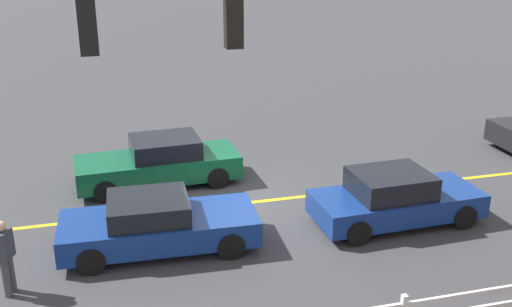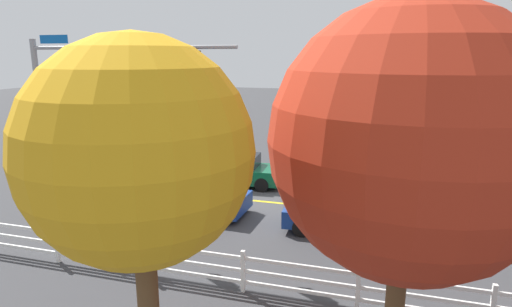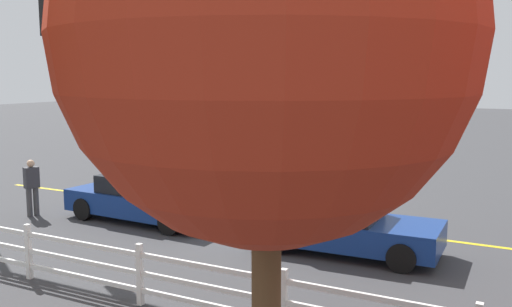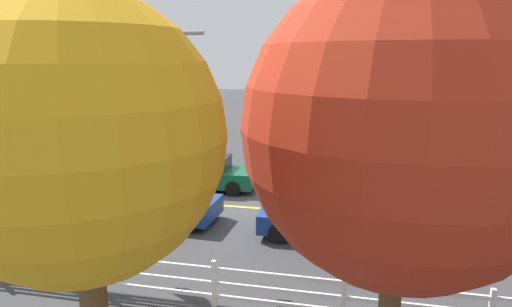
{
  "view_description": "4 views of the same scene",
  "coord_description": "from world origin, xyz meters",
  "px_view_note": "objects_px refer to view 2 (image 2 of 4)",
  "views": [
    {
      "loc": [
        3.33,
        15.02,
        7.22
      ],
      "look_at": [
        -0.36,
        1.09,
        1.87
      ],
      "focal_mm": 42.68,
      "sensor_mm": 36.0,
      "label": 1
    },
    {
      "loc": [
        -4.66,
        16.25,
        6.02
      ],
      "look_at": [
        -0.16,
        0.87,
        2.27
      ],
      "focal_mm": 29.71,
      "sensor_mm": 36.0,
      "label": 2
    },
    {
      "loc": [
        -8.08,
        14.68,
        4.19
      ],
      "look_at": [
        -0.61,
        0.5,
        1.95
      ],
      "focal_mm": 40.15,
      "sensor_mm": 36.0,
      "label": 3
    },
    {
      "loc": [
        -4.44,
        15.57,
        5.63
      ],
      "look_at": [
        -1.28,
        1.09,
        2.37
      ],
      "focal_mm": 31.02,
      "sensor_mm": 36.0,
      "label": 4
    }
  ],
  "objects_px": {
    "car_4": "(188,196)",
    "tree_1": "(139,154)",
    "tree_2": "(408,142)",
    "car_1": "(233,170)",
    "pedestrian": "(98,191)",
    "car_0": "(346,213)"
  },
  "relations": [
    {
      "from": "car_1",
      "to": "tree_1",
      "type": "bearing_deg",
      "value": 101.94
    },
    {
      "from": "tree_1",
      "to": "tree_2",
      "type": "height_order",
      "value": "tree_2"
    },
    {
      "from": "car_1",
      "to": "pedestrian",
      "type": "distance_m",
      "value": 6.3
    },
    {
      "from": "car_0",
      "to": "car_1",
      "type": "xyz_separation_m",
      "value": [
        5.59,
        -4.11,
        0.01
      ]
    },
    {
      "from": "car_1",
      "to": "car_4",
      "type": "height_order",
      "value": "car_1"
    },
    {
      "from": "car_0",
      "to": "pedestrian",
      "type": "bearing_deg",
      "value": -176.1
    },
    {
      "from": "car_1",
      "to": "pedestrian",
      "type": "height_order",
      "value": "pedestrian"
    },
    {
      "from": "car_1",
      "to": "tree_2",
      "type": "bearing_deg",
      "value": 119.78
    },
    {
      "from": "car_1",
      "to": "car_4",
      "type": "bearing_deg",
      "value": 79.93
    },
    {
      "from": "tree_2",
      "to": "car_1",
      "type": "bearing_deg",
      "value": -57.38
    },
    {
      "from": "car_1",
      "to": "tree_1",
      "type": "xyz_separation_m",
      "value": [
        -3.64,
        13.77,
        4.13
      ]
    },
    {
      "from": "tree_1",
      "to": "tree_2",
      "type": "distance_m",
      "value": 4.41
    },
    {
      "from": "car_1",
      "to": "tree_1",
      "type": "relative_size",
      "value": 0.77
    },
    {
      "from": "car_0",
      "to": "car_1",
      "type": "relative_size",
      "value": 0.91
    },
    {
      "from": "car_0",
      "to": "car_1",
      "type": "distance_m",
      "value": 6.94
    },
    {
      "from": "pedestrian",
      "to": "car_0",
      "type": "bearing_deg",
      "value": -152.77
    },
    {
      "from": "car_4",
      "to": "tree_1",
      "type": "bearing_deg",
      "value": -64.88
    },
    {
      "from": "car_1",
      "to": "car_4",
      "type": "distance_m",
      "value": 3.96
    },
    {
      "from": "tree_1",
      "to": "car_4",
      "type": "bearing_deg",
      "value": -67.22
    },
    {
      "from": "pedestrian",
      "to": "tree_2",
      "type": "relative_size",
      "value": 0.24
    },
    {
      "from": "car_0",
      "to": "tree_2",
      "type": "bearing_deg",
      "value": -80.66
    },
    {
      "from": "tree_2",
      "to": "car_4",
      "type": "bearing_deg",
      "value": -42.97
    }
  ]
}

